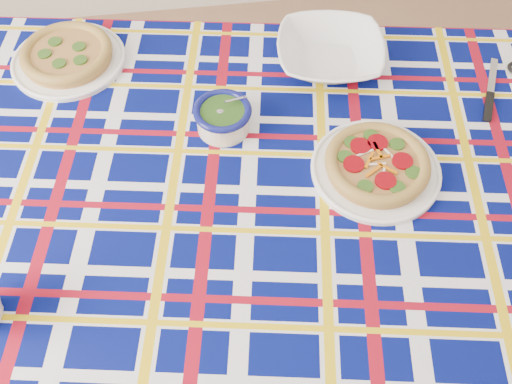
{
  "coord_description": "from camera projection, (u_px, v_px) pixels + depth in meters",
  "views": [
    {
      "loc": [
        -0.14,
        -0.32,
        1.71
      ],
      "look_at": [
        -0.05,
        0.35,
        0.76
      ],
      "focal_mm": 40.0,
      "sensor_mm": 36.0,
      "label": 1
    }
  ],
  "objects": [
    {
      "name": "main_focaccia_plate",
      "position": [
        377.0,
        164.0,
        1.2
      ],
      "size": [
        0.34,
        0.34,
        0.06
      ],
      "primitive_type": null,
      "rotation": [
        0.0,
        0.0,
        -0.23
      ],
      "color": "#AF793E",
      "rests_on": "tablecloth"
    },
    {
      "name": "pesto_bowl",
      "position": [
        223.0,
        116.0,
        1.26
      ],
      "size": [
        0.14,
        0.14,
        0.08
      ],
      "primitive_type": null,
      "rotation": [
        0.0,
        0.0,
        -0.11
      ],
      "color": "#1B3B10",
      "rests_on": "tablecloth"
    },
    {
      "name": "dining_table",
      "position": [
        285.0,
        192.0,
        1.28
      ],
      "size": [
        1.7,
        1.23,
        0.73
      ],
      "rotation": [
        0.0,
        0.0,
        -0.17
      ],
      "color": "brown",
      "rests_on": "floor"
    },
    {
      "name": "table_knife",
      "position": [
        492.0,
        78.0,
        1.38
      ],
      "size": [
        0.12,
        0.22,
        0.01
      ],
      "primitive_type": null,
      "rotation": [
        0.0,
        0.0,
        1.12
      ],
      "color": "silver",
      "rests_on": "tablecloth"
    },
    {
      "name": "second_focaccia_plate",
      "position": [
        67.0,
        54.0,
        1.4
      ],
      "size": [
        0.36,
        0.36,
        0.05
      ],
      "primitive_type": null,
      "rotation": [
        0.0,
        0.0,
        -0.28
      ],
      "color": "#AF793E",
      "rests_on": "tablecloth"
    },
    {
      "name": "tablecloth",
      "position": [
        285.0,
        186.0,
        1.26
      ],
      "size": [
        1.74,
        1.26,
        0.1
      ],
      "primitive_type": null,
      "rotation": [
        0.0,
        0.0,
        -0.17
      ],
      "color": "#040C55",
      "rests_on": "dining_table"
    },
    {
      "name": "serving_bowl",
      "position": [
        330.0,
        54.0,
        1.39
      ],
      "size": [
        0.3,
        0.3,
        0.06
      ],
      "primitive_type": "imported",
      "rotation": [
        0.0,
        0.0,
        -0.16
      ],
      "color": "white",
      "rests_on": "tablecloth"
    }
  ]
}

